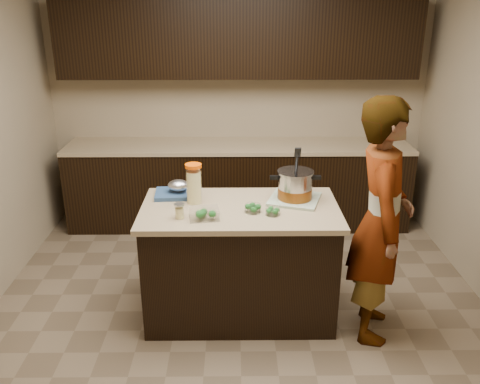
# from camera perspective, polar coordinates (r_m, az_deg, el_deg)

# --- Properties ---
(ground_plane) EXTENTS (4.00, 4.00, 0.00)m
(ground_plane) POSITION_cam_1_polar(r_m,az_deg,el_deg) (4.17, 0.00, -13.19)
(ground_plane) COLOR brown
(ground_plane) RESTS_ON ground
(room_shell) EXTENTS (4.04, 4.04, 2.72)m
(room_shell) POSITION_cam_1_polar(r_m,az_deg,el_deg) (3.50, 0.00, 10.66)
(room_shell) COLOR tan
(room_shell) RESTS_ON ground
(back_cabinets) EXTENTS (3.60, 0.63, 2.33)m
(back_cabinets) POSITION_cam_1_polar(r_m,az_deg,el_deg) (5.37, -0.19, 5.91)
(back_cabinets) COLOR black
(back_cabinets) RESTS_ON ground
(island) EXTENTS (1.46, 0.81, 0.90)m
(island) POSITION_cam_1_polar(r_m,az_deg,el_deg) (3.93, 0.00, -7.74)
(island) COLOR black
(island) RESTS_ON ground
(dish_towel) EXTENTS (0.45, 0.45, 0.02)m
(dish_towel) POSITION_cam_1_polar(r_m,az_deg,el_deg) (3.88, 6.14, -0.80)
(dish_towel) COLOR #5F8056
(dish_towel) RESTS_ON island
(stock_pot) EXTENTS (0.38, 0.28, 0.39)m
(stock_pot) POSITION_cam_1_polar(r_m,az_deg,el_deg) (3.84, 6.20, 0.60)
(stock_pot) COLOR #B7B7BC
(stock_pot) RESTS_ON dish_towel
(lemonade_pitcher) EXTENTS (0.15, 0.15, 0.30)m
(lemonade_pitcher) POSITION_cam_1_polar(r_m,az_deg,el_deg) (3.78, -5.20, 0.77)
(lemonade_pitcher) COLOR #DCCE86
(lemonade_pitcher) RESTS_ON island
(mason_jar) EXTENTS (0.09, 0.09, 0.12)m
(mason_jar) POSITION_cam_1_polar(r_m,az_deg,el_deg) (3.56, -6.81, -2.17)
(mason_jar) COLOR #DCCE86
(mason_jar) RESTS_ON island
(broccoli_tub_left) EXTENTS (0.14, 0.14, 0.06)m
(broccoli_tub_left) POSITION_cam_1_polar(r_m,az_deg,el_deg) (3.65, 1.47, -1.87)
(broccoli_tub_left) COLOR silver
(broccoli_tub_left) RESTS_ON island
(broccoli_tub_right) EXTENTS (0.12, 0.12, 0.05)m
(broccoli_tub_right) POSITION_cam_1_polar(r_m,az_deg,el_deg) (3.61, 3.70, -2.23)
(broccoli_tub_right) COLOR silver
(broccoli_tub_right) RESTS_ON island
(broccoli_tub_rect) EXTENTS (0.22, 0.18, 0.07)m
(broccoli_tub_rect) POSITION_cam_1_polar(r_m,az_deg,el_deg) (3.55, -4.06, -2.48)
(broccoli_tub_rect) COLOR silver
(broccoli_tub_rect) RESTS_ON island
(blue_tray) EXTENTS (0.33, 0.27, 0.12)m
(blue_tray) POSITION_cam_1_polar(r_m,az_deg,el_deg) (3.97, -7.09, 0.16)
(blue_tray) COLOR navy
(blue_tray) RESTS_ON island
(person) EXTENTS (0.53, 0.71, 1.77)m
(person) POSITION_cam_1_polar(r_m,az_deg,el_deg) (3.67, 15.53, -3.25)
(person) COLOR gray
(person) RESTS_ON ground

